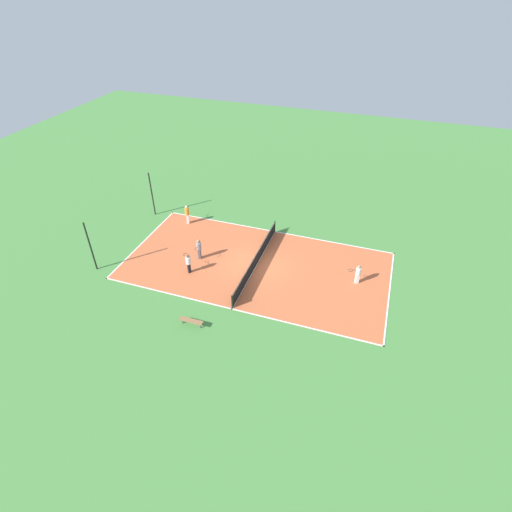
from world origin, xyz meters
TOP-DOWN VIEW (x-y plane):
  - ground_plane at (0.00, 0.00)m, footprint 80.00×80.00m
  - court_surface at (0.00, 0.00)m, footprint 10.00×19.60m
  - tennis_net at (0.00, 0.00)m, footprint 9.80×0.10m
  - bench at (-7.14, 1.84)m, footprint 0.36×1.54m
  - player_near_white at (-2.34, 4.39)m, footprint 0.88×0.91m
  - player_far_white at (0.41, -7.42)m, footprint 0.71×0.98m
  - player_baseline_gray at (-0.55, 4.39)m, footprint 0.98×0.53m
  - player_center_orange at (3.81, 7.59)m, footprint 0.99×0.67m
  - tennis_ball_far_baseline at (-1.95, 3.34)m, footprint 0.07×0.07m
  - tennis_ball_midcourt at (4.10, 0.58)m, footprint 0.07×0.07m
  - fence_post_back_left at (-4.22, 11.12)m, footprint 0.12×0.12m
  - fence_post_back_right at (4.22, 11.12)m, footprint 0.12×0.12m

SIDE VIEW (x-z plane):
  - ground_plane at x=0.00m, z-range 0.00..0.00m
  - court_surface at x=0.00m, z-range 0.00..0.02m
  - tennis_ball_far_baseline at x=-1.95m, z-range 0.02..0.09m
  - tennis_ball_midcourt at x=4.10m, z-range 0.02..0.09m
  - bench at x=-7.14m, z-range 0.16..0.61m
  - tennis_net at x=0.00m, z-range 0.03..1.11m
  - player_far_white at x=0.41m, z-range 0.13..1.69m
  - player_near_white at x=-2.34m, z-range 0.13..1.72m
  - player_baseline_gray at x=-0.55m, z-range 0.15..1.86m
  - player_center_orange at x=3.81m, z-range 0.16..1.89m
  - fence_post_back_left at x=-4.22m, z-range 0.00..4.04m
  - fence_post_back_right at x=4.22m, z-range 0.00..4.04m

